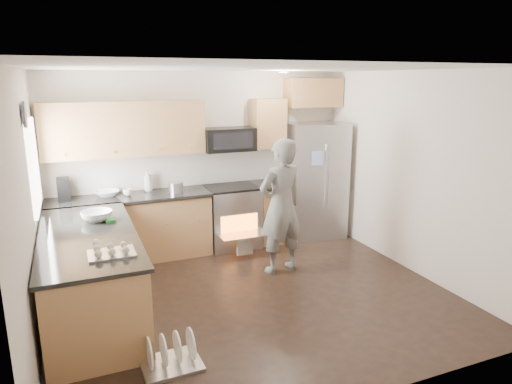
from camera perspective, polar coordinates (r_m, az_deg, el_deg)
name	(u,v)px	position (r m, az deg, el deg)	size (l,w,h in m)	color
ground	(252,295)	(5.53, -0.46, -12.80)	(4.50, 4.50, 0.00)	black
room_shell	(248,155)	(5.01, -0.96, 4.59)	(4.54, 4.04, 2.62)	beige
back_cabinet_run	(168,189)	(6.63, -10.88, 0.40)	(4.45, 0.64, 2.50)	#A87D43
peninsula	(92,274)	(5.24, -19.87, -9.67)	(0.96, 2.36, 1.03)	#A87D43
stove_range	(232,203)	(6.89, -3.05, -1.33)	(0.76, 0.97, 1.79)	#B7B7BC
refrigerator	(315,180)	(7.39, 7.42, 1.50)	(1.00, 0.84, 1.82)	#B7B7BC
person	(281,207)	(5.90, 3.15, -1.84)	(0.65, 0.42, 1.77)	slate
dish_rack	(171,357)	(4.37, -10.58, -19.64)	(0.53, 0.43, 0.32)	#B7B7BC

